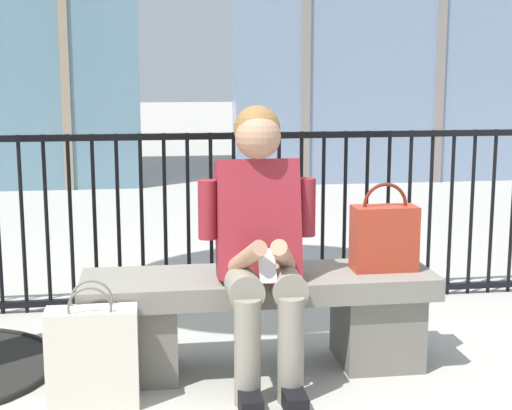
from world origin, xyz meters
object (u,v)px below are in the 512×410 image
Objects in this scene: shopping_bag at (93,357)px; handbag_on_bench at (384,236)px; stone_bench at (259,312)px; seated_person_with_phone at (260,237)px.

handbag_on_bench is at bearing 12.73° from shopping_bag.
stone_bench is 1.32× the size of seated_person_with_phone.
stone_bench is at bearing 83.60° from seated_person_with_phone.
seated_person_with_phone is 0.86m from shopping_bag.
seated_person_with_phone reaches higher than handbag_on_bench.
shopping_bag is at bearing -166.09° from seated_person_with_phone.
seated_person_with_phone is 2.97× the size of handbag_on_bench.
seated_person_with_phone is (-0.01, -0.13, 0.38)m from stone_bench.
shopping_bag is (-1.31, -0.30, -0.39)m from handbag_on_bench.
seated_person_with_phone is at bearing -96.40° from stone_bench.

